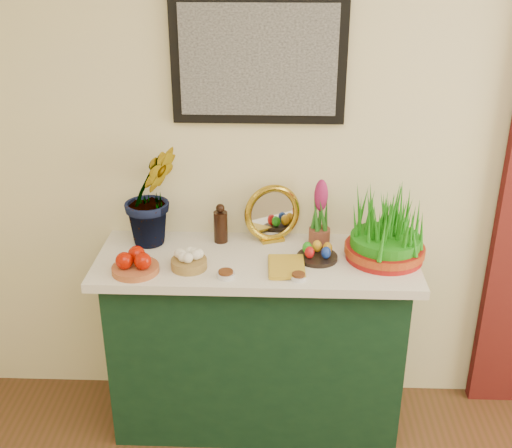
# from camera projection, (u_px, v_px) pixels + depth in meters

# --- Properties ---
(room) EXTENTS (4.50, 4.54, 2.72)m
(room) POSITION_uv_depth(u_px,v_px,m) (489.00, 390.00, 0.74)
(room) COLOR brown
(room) RESTS_ON ground
(sideboard) EXTENTS (1.30, 0.45, 0.85)m
(sideboard) POSITION_uv_depth(u_px,v_px,m) (256.00, 345.00, 3.00)
(sideboard) COLOR #12311C
(sideboard) RESTS_ON ground
(tablecloth) EXTENTS (1.40, 0.55, 0.04)m
(tablecloth) POSITION_uv_depth(u_px,v_px,m) (256.00, 261.00, 2.82)
(tablecloth) COLOR white
(tablecloth) RESTS_ON sideboard
(hyacinth_green) EXTENTS (0.39, 0.38, 0.61)m
(hyacinth_green) POSITION_uv_depth(u_px,v_px,m) (151.00, 180.00, 2.82)
(hyacinth_green) COLOR #256E1E
(hyacinth_green) RESTS_ON tablecloth
(apple_bowl) EXTENTS (0.24, 0.24, 0.10)m
(apple_bowl) POSITION_uv_depth(u_px,v_px,m) (135.00, 263.00, 2.67)
(apple_bowl) COLOR #AB582F
(apple_bowl) RESTS_ON tablecloth
(garlic_basket) EXTENTS (0.17, 0.17, 0.09)m
(garlic_basket) POSITION_uv_depth(u_px,v_px,m) (189.00, 261.00, 2.70)
(garlic_basket) COLOR #AB8545
(garlic_basket) RESTS_ON tablecloth
(vinegar_cruet) EXTENTS (0.06, 0.06, 0.19)m
(vinegar_cruet) POSITION_uv_depth(u_px,v_px,m) (221.00, 225.00, 2.92)
(vinegar_cruet) COLOR black
(vinegar_cruet) RESTS_ON tablecloth
(mirror) EXTENTS (0.27, 0.15, 0.27)m
(mirror) POSITION_uv_depth(u_px,v_px,m) (272.00, 214.00, 2.91)
(mirror) COLOR #B89325
(mirror) RESTS_ON tablecloth
(book) EXTENTS (0.14, 0.21, 0.03)m
(book) POSITION_uv_depth(u_px,v_px,m) (268.00, 266.00, 2.70)
(book) COLOR gold
(book) RESTS_ON tablecloth
(spice_dish_left) EXTENTS (0.08, 0.08, 0.03)m
(spice_dish_left) POSITION_uv_depth(u_px,v_px,m) (226.00, 274.00, 2.64)
(spice_dish_left) COLOR silver
(spice_dish_left) RESTS_ON tablecloth
(spice_dish_right) EXTENTS (0.07, 0.07, 0.03)m
(spice_dish_right) POSITION_uv_depth(u_px,v_px,m) (298.00, 277.00, 2.62)
(spice_dish_right) COLOR silver
(spice_dish_right) RESTS_ON tablecloth
(egg_plate) EXTENTS (0.23, 0.23, 0.07)m
(egg_plate) POSITION_uv_depth(u_px,v_px,m) (317.00, 254.00, 2.78)
(egg_plate) COLOR black
(egg_plate) RESTS_ON tablecloth
(hyacinth_pink) EXTENTS (0.10, 0.10, 0.32)m
(hyacinth_pink) POSITION_uv_depth(u_px,v_px,m) (320.00, 216.00, 2.86)
(hyacinth_pink) COLOR brown
(hyacinth_pink) RESTS_ON tablecloth
(wheatgrass_sabzeh) EXTENTS (0.35, 0.35, 0.29)m
(wheatgrass_sabzeh) POSITION_uv_depth(u_px,v_px,m) (386.00, 232.00, 2.75)
(wheatgrass_sabzeh) COLOR maroon
(wheatgrass_sabzeh) RESTS_ON tablecloth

